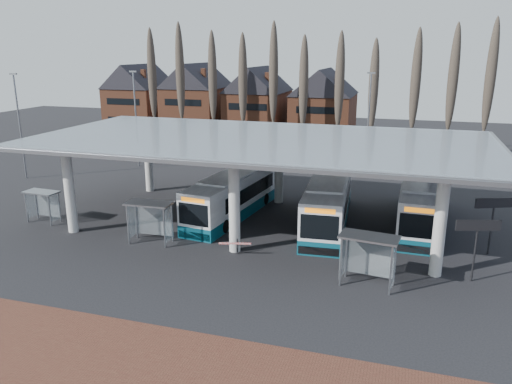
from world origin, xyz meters
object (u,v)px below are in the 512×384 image
(bus_3, at_px, (419,202))
(shelter_0, at_px, (43,199))
(shelter_2, at_px, (369,249))
(shelter_1, at_px, (151,213))
(bus_1, at_px, (234,195))
(bus_2, at_px, (328,202))

(bus_3, height_order, shelter_0, bus_3)
(bus_3, distance_m, shelter_2, 11.49)
(shelter_1, distance_m, shelter_2, 14.37)
(bus_3, xyz_separation_m, shelter_2, (-2.67, -11.17, 0.46))
(bus_1, xyz_separation_m, bus_2, (7.24, 0.09, 0.08))
(bus_3, bearing_deg, bus_1, -170.32)
(bus_1, relative_size, shelter_0, 4.67)
(shelter_1, bearing_deg, bus_1, 61.87)
(bus_1, xyz_separation_m, shelter_0, (-12.87, -5.61, 0.14))
(bus_2, xyz_separation_m, bus_3, (6.31, 1.95, -0.03))
(bus_1, relative_size, bus_3, 0.99)
(bus_1, height_order, bus_3, bus_3)
(shelter_2, bearing_deg, shelter_0, 178.94)
(bus_2, distance_m, bus_3, 6.60)
(bus_3, relative_size, shelter_0, 4.74)
(bus_3, bearing_deg, shelter_1, -150.81)
(bus_2, bearing_deg, shelter_2, -72.49)
(bus_2, relative_size, bus_3, 1.03)
(bus_1, distance_m, shelter_2, 14.21)
(bus_2, distance_m, shelter_1, 12.71)
(bus_2, height_order, shelter_1, bus_2)
(bus_1, height_order, shelter_1, bus_1)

